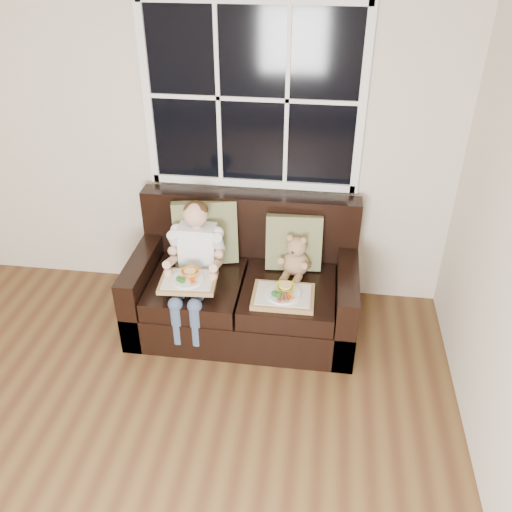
# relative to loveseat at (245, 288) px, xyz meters

# --- Properties ---
(window_back) EXTENTS (1.62, 0.04, 1.37)m
(window_back) POSITION_rel_loveseat_xyz_m (0.00, 0.46, 1.34)
(window_back) COLOR black
(window_back) RESTS_ON room_walls
(loveseat) EXTENTS (1.70, 0.92, 0.96)m
(loveseat) POSITION_rel_loveseat_xyz_m (0.00, 0.00, 0.00)
(loveseat) COLOR black
(loveseat) RESTS_ON ground
(pillow_left) EXTENTS (0.53, 0.34, 0.51)m
(pillow_left) POSITION_rel_loveseat_xyz_m (-0.33, 0.15, 0.39)
(pillow_left) COLOR olive
(pillow_left) RESTS_ON loveseat
(pillow_right) EXTENTS (0.44, 0.22, 0.44)m
(pillow_right) POSITION_rel_loveseat_xyz_m (0.36, 0.15, 0.35)
(pillow_right) COLOR olive
(pillow_right) RESTS_ON loveseat
(child) EXTENTS (0.40, 0.60, 0.91)m
(child) POSITION_rel_loveseat_xyz_m (-0.35, -0.12, 0.34)
(child) COLOR silver
(child) RESTS_ON loveseat
(teddy_bear) EXTENTS (0.23, 0.28, 0.35)m
(teddy_bear) POSITION_rel_loveseat_xyz_m (0.38, 0.03, 0.28)
(teddy_bear) COLOR #A27F55
(teddy_bear) RESTS_ON loveseat
(tray_left) EXTENTS (0.42, 0.33, 0.09)m
(tray_left) POSITION_rel_loveseat_xyz_m (-0.35, -0.33, 0.27)
(tray_left) COLOR #9B7146
(tray_left) RESTS_ON child
(tray_right) EXTENTS (0.44, 0.34, 0.10)m
(tray_right) POSITION_rel_loveseat_xyz_m (0.32, -0.29, 0.17)
(tray_right) COLOR #9B7146
(tray_right) RESTS_ON loveseat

